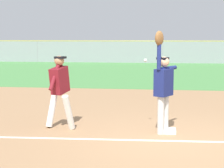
# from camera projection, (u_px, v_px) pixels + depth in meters

# --- Properties ---
(ground_plane) EXTENTS (73.12, 73.12, 0.00)m
(ground_plane) POSITION_uv_depth(u_px,v_px,m) (169.00, 140.00, 7.72)
(ground_plane) COLOR #A37A54
(outfield_grass) EXTENTS (43.71, 16.23, 0.01)m
(outfield_grass) POSITION_uv_depth(u_px,v_px,m) (163.00, 72.00, 23.17)
(outfield_grass) COLOR #4C8C47
(outfield_grass) RESTS_ON ground_plane
(first_base) EXTENTS (0.38, 0.38, 0.08)m
(first_base) POSITION_uv_depth(u_px,v_px,m) (167.00, 131.00, 8.36)
(first_base) COLOR white
(first_base) RESTS_ON ground_plane
(fielder) EXTENTS (0.54, 0.83, 2.28)m
(fielder) POSITION_uv_depth(u_px,v_px,m) (163.00, 84.00, 8.15)
(fielder) COLOR silver
(fielder) RESTS_ON ground_plane
(runner) EXTENTS (0.76, 0.83, 1.72)m
(runner) POSITION_uv_depth(u_px,v_px,m) (60.00, 87.00, 8.60)
(runner) COLOR white
(runner) RESTS_ON ground_plane
(baseball) EXTENTS (0.07, 0.07, 0.07)m
(baseball) POSITION_uv_depth(u_px,v_px,m) (145.00, 60.00, 8.41)
(baseball) COLOR white
(outfield_fence) EXTENTS (43.79, 0.08, 1.89)m
(outfield_fence) POSITION_uv_depth(u_px,v_px,m) (163.00, 52.00, 31.03)
(outfield_fence) COLOR #93999E
(outfield_fence) RESTS_ON ground_plane
(parked_car_red) EXTENTS (4.48, 2.27, 1.25)m
(parked_car_red) POSITION_uv_depth(u_px,v_px,m) (52.00, 53.00, 35.05)
(parked_car_red) COLOR #B21E1E
(parked_car_red) RESTS_ON ground_plane
(parked_car_tan) EXTENTS (4.42, 2.16, 1.25)m
(parked_car_tan) POSITION_uv_depth(u_px,v_px,m) (102.00, 53.00, 34.69)
(parked_car_tan) COLOR tan
(parked_car_tan) RESTS_ON ground_plane
(parked_car_white) EXTENTS (4.43, 2.17, 1.25)m
(parked_car_white) POSITION_uv_depth(u_px,v_px,m) (152.00, 54.00, 34.05)
(parked_car_white) COLOR white
(parked_car_white) RESTS_ON ground_plane
(parked_car_black) EXTENTS (4.51, 2.33, 1.25)m
(parked_car_black) POSITION_uv_depth(u_px,v_px,m) (202.00, 54.00, 33.65)
(parked_car_black) COLOR black
(parked_car_black) RESTS_ON ground_plane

